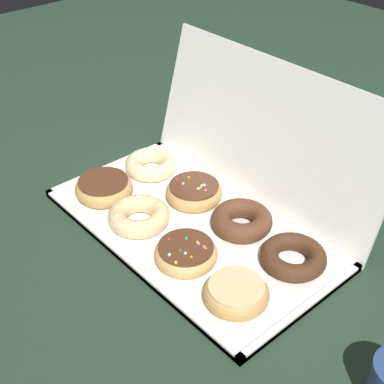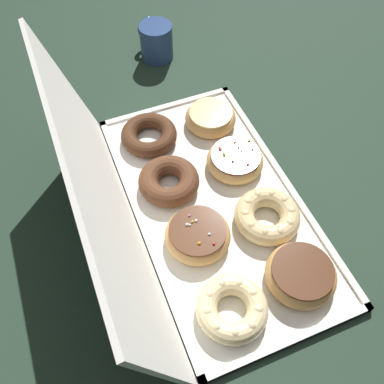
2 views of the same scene
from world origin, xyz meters
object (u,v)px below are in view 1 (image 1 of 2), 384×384
object	(u,v)px
donut_box	(190,228)
chocolate_cake_ring_donut_7	(293,257)
cruller_donut_4	(151,164)
sprinkle_donut_2	(186,253)
sprinkle_donut_5	(194,192)
cruller_donut_1	(139,216)
glazed_ring_donut_3	(236,293)
chocolate_cake_ring_donut_6	(242,220)
chocolate_frosted_donut_0	(104,188)

from	to	relation	value
donut_box	chocolate_cake_ring_donut_7	distance (m)	0.21
cruller_donut_4	chocolate_cake_ring_donut_7	distance (m)	0.40
sprinkle_donut_2	sprinkle_donut_5	xyz separation A→B (m)	(-0.13, 0.13, 0.00)
cruller_donut_1	sprinkle_donut_5	distance (m)	0.13
sprinkle_donut_2	chocolate_cake_ring_donut_7	world-z (taller)	sprinkle_donut_2
cruller_donut_1	glazed_ring_donut_3	bearing A→B (deg)	-0.80
chocolate_cake_ring_donut_6	donut_box	bearing A→B (deg)	-134.21
chocolate_frosted_donut_0	sprinkle_donut_2	bearing A→B (deg)	-0.90
sprinkle_donut_2	chocolate_cake_ring_donut_6	size ratio (longest dim) A/B	0.97
sprinkle_donut_2	cruller_donut_4	world-z (taller)	sprinkle_donut_2
chocolate_cake_ring_donut_6	chocolate_cake_ring_donut_7	distance (m)	0.13
cruller_donut_1	sprinkle_donut_2	bearing A→B (deg)	-0.85
chocolate_cake_ring_donut_6	chocolate_cake_ring_donut_7	size ratio (longest dim) A/B	1.00
sprinkle_donut_2	donut_box	bearing A→B (deg)	134.37
donut_box	chocolate_cake_ring_donut_7	bearing A→B (deg)	18.69
glazed_ring_donut_3	sprinkle_donut_5	distance (m)	0.29
chocolate_frosted_donut_0	cruller_donut_4	distance (m)	0.13
chocolate_frosted_donut_0	chocolate_cake_ring_donut_7	bearing A→B (deg)	18.68
chocolate_cake_ring_donut_6	cruller_donut_1	bearing A→B (deg)	-135.48
donut_box	sprinkle_donut_5	bearing A→B (deg)	133.54
donut_box	chocolate_cake_ring_donut_6	bearing A→B (deg)	45.79
cruller_donut_1	cruller_donut_4	distance (m)	0.19
glazed_ring_donut_3	chocolate_frosted_donut_0	bearing A→B (deg)	179.15
donut_box	chocolate_frosted_donut_0	size ratio (longest dim) A/B	4.79
sprinkle_donut_5	cruller_donut_1	bearing A→B (deg)	-94.83
glazed_ring_donut_3	chocolate_cake_ring_donut_7	world-z (taller)	glazed_ring_donut_3
cruller_donut_1	donut_box	bearing A→B (deg)	43.27
donut_box	chocolate_frosted_donut_0	xyz separation A→B (m)	(-0.19, -0.07, 0.02)
cruller_donut_4	chocolate_cake_ring_donut_6	xyz separation A→B (m)	(0.27, 0.01, 0.00)
chocolate_frosted_donut_0	cruller_donut_1	xyz separation A→B (m)	(0.12, -0.00, -0.00)
donut_box	chocolate_cake_ring_donut_7	size ratio (longest dim) A/B	4.86
cruller_donut_1	chocolate_cake_ring_donut_6	size ratio (longest dim) A/B	1.02
chocolate_frosted_donut_0	chocolate_cake_ring_donut_6	xyz separation A→B (m)	(0.26, 0.14, -0.00)
cruller_donut_4	sprinkle_donut_5	distance (m)	0.14
chocolate_frosted_donut_0	glazed_ring_donut_3	distance (m)	0.39
glazed_ring_donut_3	sprinkle_donut_5	world-z (taller)	sprinkle_donut_5
cruller_donut_4	chocolate_cake_ring_donut_7	size ratio (longest dim) A/B	0.99
glazed_ring_donut_3	chocolate_cake_ring_donut_7	distance (m)	0.14
donut_box	sprinkle_donut_5	xyz separation A→B (m)	(-0.06, 0.06, 0.02)
cruller_donut_1	sprinkle_donut_5	size ratio (longest dim) A/B	1.03
chocolate_frosted_donut_0	glazed_ring_donut_3	bearing A→B (deg)	-0.85
cruller_donut_1	cruller_donut_4	bearing A→B (deg)	134.84
chocolate_frosted_donut_0	cruller_donut_4	bearing A→B (deg)	93.87
cruller_donut_1	sprinkle_donut_2	distance (m)	0.14
cruller_donut_1	chocolate_cake_ring_donut_7	size ratio (longest dim) A/B	1.02
donut_box	sprinkle_donut_5	world-z (taller)	sprinkle_donut_5
cruller_donut_1	chocolate_cake_ring_donut_7	bearing A→B (deg)	26.52
donut_box	cruller_donut_1	size ratio (longest dim) A/B	4.75
sprinkle_donut_2	chocolate_cake_ring_donut_6	xyz separation A→B (m)	(0.00, 0.14, 0.00)
glazed_ring_donut_3	cruller_donut_4	bearing A→B (deg)	161.17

